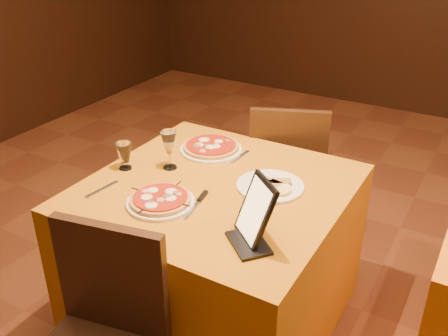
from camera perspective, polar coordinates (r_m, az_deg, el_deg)
The scene contains 11 objects.
main_table at distance 2.41m, azimuth -0.80°, elevation -9.84°, with size 1.10×1.10×0.75m, color #AF680B.
chair_main_far at distance 2.98m, azimuth 7.19°, elevation -0.35°, with size 0.42×0.42×0.91m, color black, non-canonical shape.
pizza_near at distance 2.08m, azimuth -7.27°, elevation -3.73°, with size 0.28×0.28×0.03m.
pizza_far at distance 2.52m, azimuth -1.49°, elevation 2.31°, with size 0.31×0.31×0.03m.
cutlet_dish at distance 2.19m, azimuth 5.29°, elevation -1.94°, with size 0.30×0.30×0.03m.
wine_glass at distance 2.32m, azimuth -6.28°, elevation 2.10°, with size 0.07×0.07×0.19m, color #EFCC88, non-canonical shape.
water_glass at distance 2.36m, azimuth -11.31°, elevation 1.35°, with size 0.06×0.06×0.13m, color white, non-canonical shape.
tablet at distance 1.81m, azimuth 3.64°, elevation -4.82°, with size 0.18×0.02×0.24m, color black.
knife at distance 2.04m, azimuth -3.37°, elevation -4.50°, with size 0.19×0.02×0.01m, color silver.
fork_near at distance 2.23m, azimuth -13.76°, elevation -2.38°, with size 0.18×0.02×0.01m, color silver.
fork_far at distance 2.45m, azimuth 1.86°, elevation 1.29°, with size 0.16×0.02×0.01m, color silver.
Camera 1 is at (0.74, -1.60, 1.83)m, focal length 40.00 mm.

